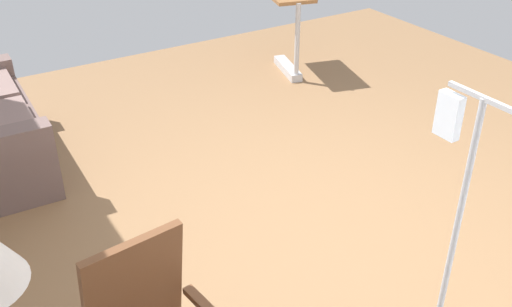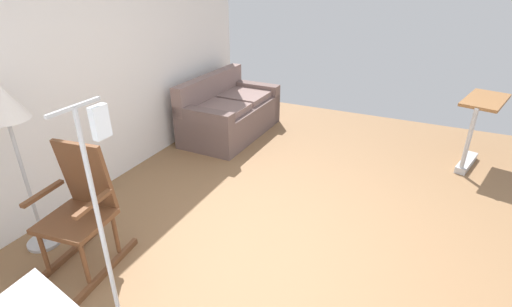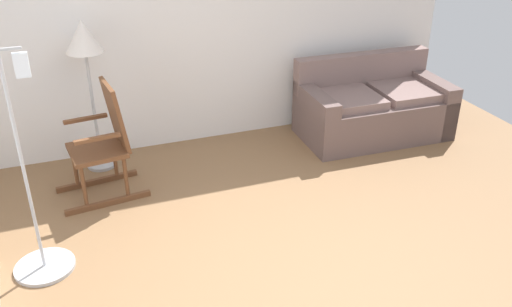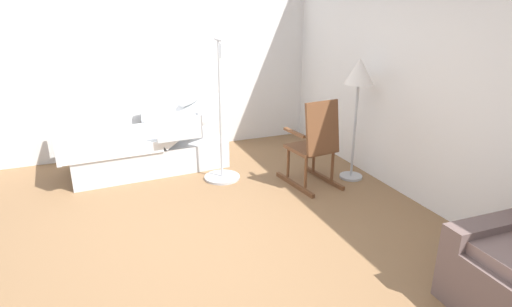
# 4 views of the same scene
# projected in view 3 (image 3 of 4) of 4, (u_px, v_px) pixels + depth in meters

# --- Properties ---
(ground_plane) EXTENTS (7.30, 7.30, 0.00)m
(ground_plane) POSITION_uv_depth(u_px,v_px,m) (269.00, 271.00, 4.08)
(ground_plane) COLOR olive
(back_wall) EXTENTS (6.04, 0.10, 2.70)m
(back_wall) POSITION_uv_depth(u_px,v_px,m) (181.00, 17.00, 5.50)
(back_wall) COLOR white
(back_wall) RESTS_ON ground
(couch) EXTENTS (1.62, 0.89, 0.85)m
(couch) POSITION_uv_depth(u_px,v_px,m) (372.00, 109.00, 6.08)
(couch) COLOR #68534F
(couch) RESTS_ON ground
(rocking_chair) EXTENTS (0.81, 0.56, 1.05)m
(rocking_chair) POSITION_uv_depth(u_px,v_px,m) (105.00, 143.00, 4.86)
(rocking_chair) COLOR brown
(rocking_chair) RESTS_ON ground
(floor_lamp) EXTENTS (0.34, 0.34, 1.48)m
(floor_lamp) POSITION_uv_depth(u_px,v_px,m) (85.00, 47.00, 4.98)
(floor_lamp) COLOR #B2B5BA
(floor_lamp) RESTS_ON ground
(iv_pole) EXTENTS (0.44, 0.44, 1.69)m
(iv_pole) POSITION_uv_depth(u_px,v_px,m) (41.00, 241.00, 4.00)
(iv_pole) COLOR #B2B5BA
(iv_pole) RESTS_ON ground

